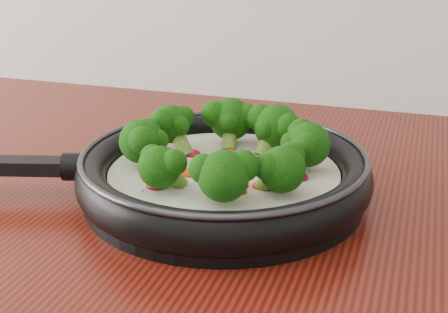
% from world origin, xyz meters
% --- Properties ---
extents(skillet, '(0.54, 0.40, 0.09)m').
position_xyz_m(skillet, '(0.06, 1.08, 0.93)').
color(skillet, black).
rests_on(skillet, counter).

